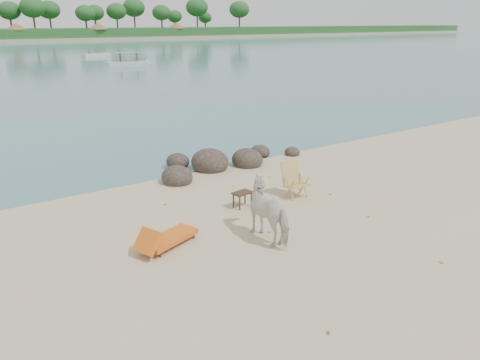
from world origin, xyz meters
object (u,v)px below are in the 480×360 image
object	(u,v)px
cow	(272,212)
lounge_chair	(170,236)
side_table	(242,200)
deck_chair	(297,181)
boulders	(217,163)

from	to	relation	value
cow	lounge_chair	size ratio (longest dim) A/B	0.95
cow	side_table	distance (m)	2.20
lounge_chair	deck_chair	xyz separation A→B (m)	(4.68, 0.75, 0.27)
boulders	deck_chair	world-z (taller)	deck_chair
cow	side_table	world-z (taller)	cow
boulders	side_table	distance (m)	3.97
side_table	lounge_chair	world-z (taller)	lounge_chair
side_table	lounge_chair	bearing A→B (deg)	-168.01
boulders	cow	world-z (taller)	cow
side_table	deck_chair	size ratio (longest dim) A/B	0.53
side_table	lounge_chair	size ratio (longest dim) A/B	0.31
boulders	lounge_chair	size ratio (longest dim) A/B	3.44
side_table	deck_chair	distance (m)	1.89
deck_chair	boulders	bearing A→B (deg)	101.51
boulders	cow	bearing A→B (deg)	-109.01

